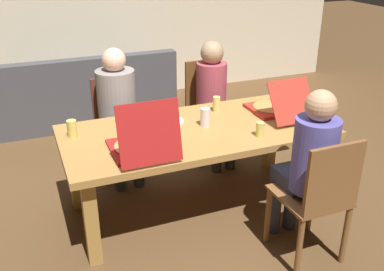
{
  "coord_description": "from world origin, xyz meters",
  "views": [
    {
      "loc": [
        -1.22,
        -2.93,
        2.11
      ],
      "look_at": [
        0.0,
        0.1,
        0.62
      ],
      "focal_mm": 41.22,
      "sensor_mm": 36.0,
      "label": 1
    }
  ],
  "objects_px": {
    "dining_table": "(197,139)",
    "chair_1": "(116,121)",
    "person_0": "(308,160)",
    "pizza_box_1": "(142,145)",
    "drinking_glass_0": "(216,104)",
    "chair_2": "(207,106)",
    "chair_0": "(319,196)",
    "plate_0": "(169,121)",
    "person_1": "(118,104)",
    "drinking_glass_3": "(72,128)",
    "pizza_box_0": "(275,107)",
    "person_2": "(214,93)",
    "plate_1": "(311,125)",
    "drinking_glass_1": "(260,129)",
    "couch": "(85,97)",
    "drinking_glass_2": "(205,117)"
  },
  "relations": [
    {
      "from": "dining_table",
      "to": "chair_1",
      "type": "bearing_deg",
      "value": 116.01
    },
    {
      "from": "dining_table",
      "to": "person_0",
      "type": "relative_size",
      "value": 1.69
    },
    {
      "from": "pizza_box_1",
      "to": "drinking_glass_0",
      "type": "bearing_deg",
      "value": 32.96
    },
    {
      "from": "person_0",
      "to": "chair_2",
      "type": "height_order",
      "value": "person_0"
    },
    {
      "from": "chair_0",
      "to": "chair_1",
      "type": "height_order",
      "value": "chair_0"
    },
    {
      "from": "drinking_glass_0",
      "to": "chair_0",
      "type": "bearing_deg",
      "value": -81.15
    },
    {
      "from": "chair_0",
      "to": "pizza_box_1",
      "type": "distance_m",
      "value": 1.25
    },
    {
      "from": "plate_0",
      "to": "chair_1",
      "type": "bearing_deg",
      "value": 112.21
    },
    {
      "from": "chair_0",
      "to": "person_1",
      "type": "distance_m",
      "value": 1.95
    },
    {
      "from": "chair_0",
      "to": "drinking_glass_3",
      "type": "xyz_separation_m",
      "value": [
        -1.42,
        1.14,
        0.26
      ]
    },
    {
      "from": "dining_table",
      "to": "person_1",
      "type": "xyz_separation_m",
      "value": [
        -0.44,
        0.77,
        0.09
      ]
    },
    {
      "from": "dining_table",
      "to": "chair_1",
      "type": "xyz_separation_m",
      "value": [
        -0.44,
        0.91,
        -0.13
      ]
    },
    {
      "from": "dining_table",
      "to": "pizza_box_0",
      "type": "height_order",
      "value": "pizza_box_0"
    },
    {
      "from": "person_0",
      "to": "person_2",
      "type": "bearing_deg",
      "value": 90.0
    },
    {
      "from": "drinking_glass_0",
      "to": "dining_table",
      "type": "bearing_deg",
      "value": -136.29
    },
    {
      "from": "pizza_box_1",
      "to": "drinking_glass_0",
      "type": "distance_m",
      "value": 0.97
    },
    {
      "from": "person_2",
      "to": "pizza_box_1",
      "type": "height_order",
      "value": "person_2"
    },
    {
      "from": "person_0",
      "to": "plate_0",
      "type": "xyz_separation_m",
      "value": [
        -0.65,
        0.98,
        0.01
      ]
    },
    {
      "from": "chair_0",
      "to": "plate_1",
      "type": "bearing_deg",
      "value": 59.84
    },
    {
      "from": "chair_1",
      "to": "drinking_glass_1",
      "type": "bearing_deg",
      "value": -55.67
    },
    {
      "from": "plate_0",
      "to": "plate_1",
      "type": "bearing_deg",
      "value": -25.98
    },
    {
      "from": "chair_1",
      "to": "pizza_box_0",
      "type": "relative_size",
      "value": 1.57
    },
    {
      "from": "drinking_glass_0",
      "to": "drinking_glass_3",
      "type": "xyz_separation_m",
      "value": [
        -1.23,
        -0.07,
        0.0
      ]
    },
    {
      "from": "person_1",
      "to": "drinking_glass_1",
      "type": "distance_m",
      "value": 1.36
    },
    {
      "from": "chair_2",
      "to": "couch",
      "type": "height_order",
      "value": "chair_2"
    },
    {
      "from": "chair_1",
      "to": "chair_0",
      "type": "bearing_deg",
      "value": -62.99
    },
    {
      "from": "plate_1",
      "to": "drinking_glass_0",
      "type": "xyz_separation_m",
      "value": [
        -0.56,
        0.58,
        0.06
      ]
    },
    {
      "from": "pizza_box_1",
      "to": "pizza_box_0",
      "type": "bearing_deg",
      "value": 13.73
    },
    {
      "from": "dining_table",
      "to": "plate_0",
      "type": "height_order",
      "value": "plate_0"
    },
    {
      "from": "chair_0",
      "to": "drinking_glass_3",
      "type": "relative_size",
      "value": 7.35
    },
    {
      "from": "chair_2",
      "to": "chair_0",
      "type": "bearing_deg",
      "value": -90.0
    },
    {
      "from": "pizza_box_0",
      "to": "drinking_glass_3",
      "type": "height_order",
      "value": "pizza_box_0"
    },
    {
      "from": "chair_0",
      "to": "couch",
      "type": "height_order",
      "value": "chair_0"
    },
    {
      "from": "pizza_box_0",
      "to": "person_1",
      "type": "bearing_deg",
      "value": 149.57
    },
    {
      "from": "chair_2",
      "to": "person_2",
      "type": "relative_size",
      "value": 0.81
    },
    {
      "from": "person_1",
      "to": "drinking_glass_0",
      "type": "xyz_separation_m",
      "value": [
        0.75,
        -0.48,
        0.06
      ]
    },
    {
      "from": "dining_table",
      "to": "couch",
      "type": "height_order",
      "value": "couch"
    },
    {
      "from": "person_2",
      "to": "pizza_box_0",
      "type": "xyz_separation_m",
      "value": [
        0.26,
        -0.68,
        0.06
      ]
    },
    {
      "from": "drinking_glass_1",
      "to": "couch",
      "type": "bearing_deg",
      "value": 109.32
    },
    {
      "from": "couch",
      "to": "plate_1",
      "type": "bearing_deg",
      "value": -61.8
    },
    {
      "from": "pizza_box_1",
      "to": "drinking_glass_0",
      "type": "xyz_separation_m",
      "value": [
        0.81,
        0.53,
        0.01
      ]
    },
    {
      "from": "drinking_glass_3",
      "to": "chair_0",
      "type": "bearing_deg",
      "value": -38.92
    },
    {
      "from": "dining_table",
      "to": "plate_1",
      "type": "bearing_deg",
      "value": -18.66
    },
    {
      "from": "pizza_box_1",
      "to": "drinking_glass_3",
      "type": "height_order",
      "value": "pizza_box_1"
    },
    {
      "from": "drinking_glass_0",
      "to": "drinking_glass_1",
      "type": "height_order",
      "value": "drinking_glass_0"
    },
    {
      "from": "dining_table",
      "to": "person_2",
      "type": "bearing_deg",
      "value": 56.65
    },
    {
      "from": "drinking_glass_0",
      "to": "plate_1",
      "type": "bearing_deg",
      "value": -46.09
    },
    {
      "from": "person_0",
      "to": "drinking_glass_2",
      "type": "xyz_separation_m",
      "value": [
        -0.41,
        0.81,
        0.07
      ]
    },
    {
      "from": "chair_1",
      "to": "drinking_glass_2",
      "type": "bearing_deg",
      "value": -59.01
    },
    {
      "from": "pizza_box_1",
      "to": "plate_1",
      "type": "height_order",
      "value": "pizza_box_1"
    }
  ]
}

